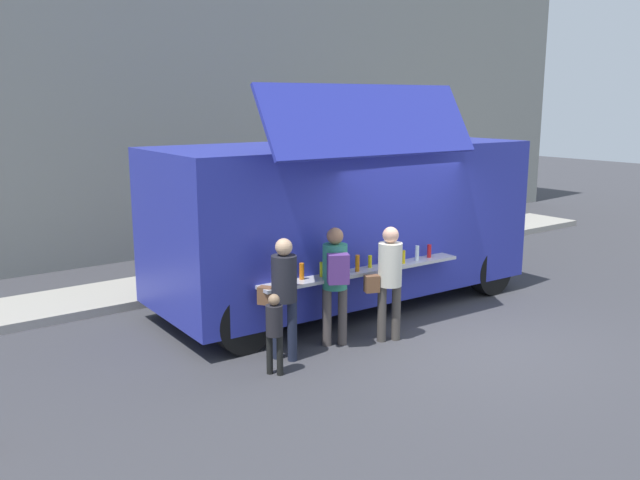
{
  "coord_description": "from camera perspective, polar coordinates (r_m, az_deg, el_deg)",
  "views": [
    {
      "loc": [
        -7.32,
        -6.35,
        3.5
      ],
      "look_at": [
        -0.99,
        2.1,
        1.3
      ],
      "focal_mm": 37.64,
      "sensor_mm": 36.0,
      "label": 1
    }
  ],
  "objects": [
    {
      "name": "customer_rear_waiting",
      "position": [
        9.09,
        -3.15,
        -4.14
      ],
      "size": [
        0.44,
        0.53,
        1.7
      ],
      "rotation": [
        0.0,
        0.0,
        0.57
      ],
      "color": "#1D2336",
      "rests_on": "ground"
    },
    {
      "name": "trash_bin",
      "position": [
        16.33,
        9.04,
        1.09
      ],
      "size": [
        0.6,
        0.6,
        1.03
      ],
      "primitive_type": "cylinder",
      "color": "#30633B",
      "rests_on": "ground"
    },
    {
      "name": "child_near_queue",
      "position": [
        8.7,
        -3.9,
        -7.38
      ],
      "size": [
        0.22,
        0.22,
        1.09
      ],
      "rotation": [
        0.0,
        0.0,
        0.62
      ],
      "color": "black",
      "rests_on": "ground"
    },
    {
      "name": "curb_strip",
      "position": [
        12.35,
        -20.76,
        -5.12
      ],
      "size": [
        28.0,
        1.6,
        0.15
      ],
      "primitive_type": "cube",
      "color": "#9E998E",
      "rests_on": "ground"
    },
    {
      "name": "ground_plane",
      "position": [
        10.3,
        11.61,
        -8.34
      ],
      "size": [
        60.0,
        60.0,
        0.0
      ],
      "primitive_type": "plane",
      "color": "#38383D"
    },
    {
      "name": "customer_mid_with_backpack",
      "position": [
        9.56,
        1.31,
        -2.97
      ],
      "size": [
        0.48,
        0.57,
        1.74
      ],
      "rotation": [
        0.0,
        0.0,
        1.08
      ],
      "color": "#4E4643",
      "rests_on": "ground"
    },
    {
      "name": "building_behind",
      "position": [
        15.91,
        -22.47,
        14.04
      ],
      "size": [
        32.0,
        2.4,
        8.74
      ],
      "primitive_type": "cube",
      "color": "gray",
      "rests_on": "ground"
    },
    {
      "name": "food_truck_main",
      "position": [
        11.51,
        2.07,
        1.94
      ],
      "size": [
        6.61,
        3.27,
        3.73
      ],
      "rotation": [
        0.0,
        0.0,
        -0.04
      ],
      "color": "#2932A6",
      "rests_on": "ground"
    },
    {
      "name": "customer_front_ordering",
      "position": [
        9.83,
        5.87,
        -2.9
      ],
      "size": [
        0.56,
        0.38,
        1.72
      ],
      "rotation": [
        0.0,
        0.0,
        1.21
      ],
      "color": "#4A443E",
      "rests_on": "ground"
    }
  ]
}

